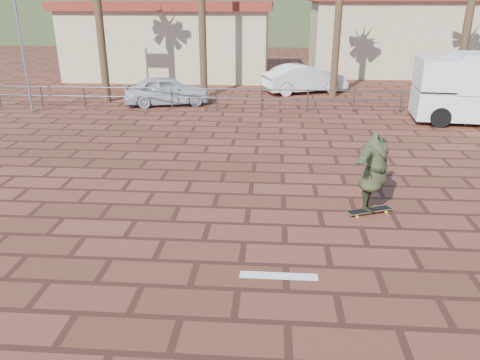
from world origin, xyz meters
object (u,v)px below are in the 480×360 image
at_px(car_white, 304,79).
at_px(skateboarder, 374,172).
at_px(longboard, 369,211).
at_px(car_silver, 167,90).

bearing_deg(car_white, skateboarder, 159.43).
relative_size(longboard, car_silver, 0.28).
xyz_separation_m(skateboarder, car_silver, (-7.24, 11.45, -0.36)).
distance_m(longboard, car_silver, 13.56).
bearing_deg(car_silver, skateboarder, -162.55).
height_order(skateboarder, car_silver, skateboarder).
xyz_separation_m(skateboarder, car_white, (-0.70, 14.95, -0.30)).
relative_size(car_silver, car_white, 0.88).
bearing_deg(skateboarder, car_white, 26.38).
relative_size(skateboarder, car_white, 0.51).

